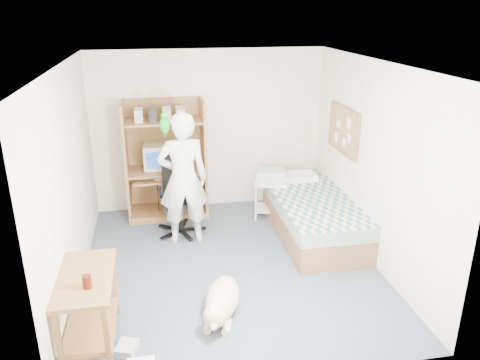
{
  "coord_description": "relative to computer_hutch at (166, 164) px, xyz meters",
  "views": [
    {
      "loc": [
        -0.82,
        -5.12,
        3.08
      ],
      "look_at": [
        0.17,
        0.25,
        1.05
      ],
      "focal_mm": 35.0,
      "sensor_mm": 36.0,
      "label": 1
    }
  ],
  "objects": [
    {
      "name": "floor",
      "position": [
        0.7,
        -1.74,
        -0.82
      ],
      "size": [
        4.0,
        4.0,
        0.0
      ],
      "primitive_type": "plane",
      "color": "#404757",
      "rests_on": "ground"
    },
    {
      "name": "wall_back",
      "position": [
        0.7,
        0.26,
        0.43
      ],
      "size": [
        3.6,
        0.02,
        2.5
      ],
      "primitive_type": "cube",
      "color": "beige",
      "rests_on": "floor"
    },
    {
      "name": "wall_right",
      "position": [
        2.5,
        -1.74,
        0.43
      ],
      "size": [
        0.02,
        4.0,
        2.5
      ],
      "primitive_type": "cube",
      "color": "beige",
      "rests_on": "floor"
    },
    {
      "name": "wall_left",
      "position": [
        -1.1,
        -1.74,
        0.43
      ],
      "size": [
        0.02,
        4.0,
        2.5
      ],
      "primitive_type": "cube",
      "color": "beige",
      "rests_on": "floor"
    },
    {
      "name": "ceiling",
      "position": [
        0.7,
        -1.74,
        1.68
      ],
      "size": [
        3.6,
        4.0,
        0.02
      ],
      "primitive_type": "cube",
      "color": "white",
      "rests_on": "wall_back"
    },
    {
      "name": "computer_hutch",
      "position": [
        0.0,
        0.0,
        0.0
      ],
      "size": [
        1.2,
        0.63,
        1.8
      ],
      "color": "brown",
      "rests_on": "floor"
    },
    {
      "name": "bed",
      "position": [
        2.0,
        -1.12,
        -0.53
      ],
      "size": [
        1.02,
        2.02,
        0.66
      ],
      "color": "brown",
      "rests_on": "floor"
    },
    {
      "name": "side_desk",
      "position": [
        -0.85,
        -2.94,
        -0.33
      ],
      "size": [
        0.5,
        1.0,
        0.75
      ],
      "color": "brown",
      "rests_on": "floor"
    },
    {
      "name": "corkboard",
      "position": [
        2.47,
        -0.84,
        0.63
      ],
      "size": [
        0.04,
        0.94,
        0.66
      ],
      "color": "olive",
      "rests_on": "wall_right"
    },
    {
      "name": "office_chair",
      "position": [
        0.15,
        -0.66,
        -0.43
      ],
      "size": [
        0.62,
        0.62,
        1.1
      ],
      "rotation": [
        0.0,
        0.0,
        0.03
      ],
      "color": "black",
      "rests_on": "floor"
    },
    {
      "name": "person",
      "position": [
        0.2,
        -0.97,
        0.1
      ],
      "size": [
        0.68,
        0.46,
        1.83
      ],
      "primitive_type": "imported",
      "rotation": [
        0.0,
        0.0,
        3.17
      ],
      "color": "white",
      "rests_on": "floor"
    },
    {
      "name": "parrot",
      "position": [
        -0.0,
        -0.95,
        0.86
      ],
      "size": [
        0.13,
        0.23,
        0.37
      ],
      "rotation": [
        0.0,
        0.0,
        0.03
      ],
      "color": "#128015",
      "rests_on": "person"
    },
    {
      "name": "dog",
      "position": [
        0.45,
        -2.73,
        -0.64
      ],
      "size": [
        0.55,
        1.05,
        0.41
      ],
      "rotation": [
        0.0,
        0.0,
        -0.31
      ],
      "color": "tan",
      "rests_on": "floor"
    },
    {
      "name": "printer_cart",
      "position": [
        1.55,
        -0.42,
        -0.42
      ],
      "size": [
        0.58,
        0.51,
        0.6
      ],
      "rotation": [
        0.0,
        0.0,
        -0.25
      ],
      "color": "silver",
      "rests_on": "floor"
    },
    {
      "name": "printer",
      "position": [
        1.55,
        -0.42,
        -0.13
      ],
      "size": [
        0.49,
        0.41,
        0.18
      ],
      "primitive_type": "cube",
      "rotation": [
        0.0,
        0.0,
        -0.25
      ],
      "color": "#A7A6A2",
      "rests_on": "printer_cart"
    },
    {
      "name": "crt_monitor",
      "position": [
        -0.12,
        0.01,
        0.13
      ],
      "size": [
        0.41,
        0.43,
        0.37
      ],
      "rotation": [
        0.0,
        0.0,
        -0.05
      ],
      "color": "beige",
      "rests_on": "computer_hutch"
    },
    {
      "name": "keyboard",
      "position": [
        0.03,
        -0.16,
        -0.15
      ],
      "size": [
        0.47,
        0.22,
        0.03
      ],
      "primitive_type": "cube",
      "rotation": [
        0.0,
        0.0,
        0.14
      ],
      "color": "beige",
      "rests_on": "computer_hutch"
    },
    {
      "name": "pencil_cup",
      "position": [
        0.32,
        -0.09,
        -0.0
      ],
      "size": [
        0.08,
        0.08,
        0.12
      ],
      "primitive_type": "cylinder",
      "color": "gold",
      "rests_on": "computer_hutch"
    },
    {
      "name": "drink_glass",
      "position": [
        -0.8,
        -3.13,
        -0.01
      ],
      "size": [
        0.08,
        0.08,
        0.12
      ],
      "primitive_type": "cylinder",
      "color": "#3E1209",
      "rests_on": "side_desk"
    },
    {
      "name": "floor_box_b",
      "position": [
        -0.52,
        -3.12,
        -0.78
      ],
      "size": [
        0.24,
        0.27,
        0.08
      ],
      "primitive_type": "cube",
      "rotation": [
        0.0,
        0.0,
        -0.33
      ],
      "color": "beige",
      "rests_on": "floor"
    }
  ]
}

